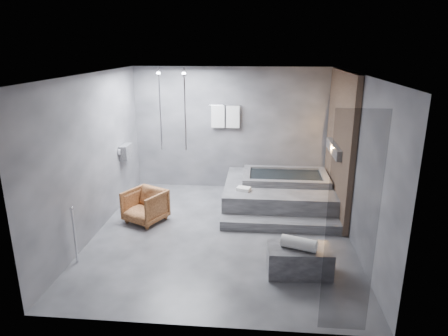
# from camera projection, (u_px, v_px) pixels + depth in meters

# --- Properties ---
(room) EXTENTS (5.00, 5.04, 2.82)m
(room) POSITION_uv_depth(u_px,v_px,m) (246.00, 137.00, 6.88)
(room) COLOR #323235
(room) RESTS_ON ground
(tub_deck) EXTENTS (2.20, 2.00, 0.50)m
(tub_deck) POSITION_uv_depth(u_px,v_px,m) (278.00, 194.00, 8.41)
(tub_deck) COLOR #38383B
(tub_deck) RESTS_ON ground
(tub_step) EXTENTS (2.20, 0.36, 0.18)m
(tub_step) POSITION_uv_depth(u_px,v_px,m) (280.00, 225.00, 7.33)
(tub_step) COLOR #38383B
(tub_step) RESTS_ON ground
(concrete_bench) EXTENTS (0.95, 0.56, 0.42)m
(concrete_bench) POSITION_uv_depth(u_px,v_px,m) (299.00, 260.00, 5.88)
(concrete_bench) COLOR #333336
(concrete_bench) RESTS_ON ground
(driftwood_chair) EXTENTS (0.91, 0.92, 0.63)m
(driftwood_chair) POSITION_uv_depth(u_px,v_px,m) (145.00, 206.00, 7.60)
(driftwood_chair) COLOR #4F2913
(driftwood_chair) RESTS_ON ground
(rolled_towel) EXTENTS (0.54, 0.35, 0.18)m
(rolled_towel) POSITION_uv_depth(u_px,v_px,m) (299.00, 243.00, 5.75)
(rolled_towel) COLOR white
(rolled_towel) RESTS_ON concrete_bench
(deck_towel) EXTENTS (0.30, 0.25, 0.07)m
(deck_towel) POSITION_uv_depth(u_px,v_px,m) (244.00, 189.00, 7.86)
(deck_towel) COLOR white
(deck_towel) RESTS_ON tub_deck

